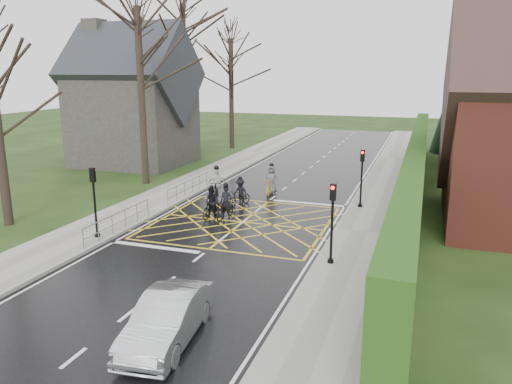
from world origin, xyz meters
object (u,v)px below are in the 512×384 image
Objects in this scene: cyclist_lead at (271,183)px; car at (167,319)px; cyclist_rear at (226,207)px; cyclist_back at (211,205)px; cyclist_mid at (240,195)px; cyclist_front at (216,188)px.

cyclist_lead reaches higher than car.
cyclist_back is at bearing -177.82° from cyclist_rear.
cyclist_lead is (1.36, 5.69, 0.02)m from cyclist_back.
cyclist_mid is 1.61m from cyclist_front.
cyclist_back is (-0.76, -0.00, 0.03)m from cyclist_rear.
cyclist_mid is 0.43× the size of car.
cyclist_mid is at bearing -32.49° from cyclist_front.
cyclist_mid is (0.53, 2.64, -0.04)m from cyclist_back.
cyclist_mid is 3.15m from cyclist_lead.
cyclist_front reaches higher than cyclist_mid.
cyclist_mid is 0.89× the size of cyclist_lead.
cyclist_lead is at bearing 86.08° from cyclist_rear.
cyclist_back is at bearing -80.19° from cyclist_mid.
cyclist_front is at bearing -171.90° from cyclist_mid.
cyclist_lead is at bearing 82.81° from cyclist_back.
cyclist_back is at bearing -108.35° from cyclist_lead.
car is (2.30, -16.88, 0.02)m from cyclist_lead.
cyclist_rear is at bearing 6.33° from cyclist_back.
cyclist_lead reaches higher than cyclist_mid.
cyclist_lead is (0.83, 3.04, 0.06)m from cyclist_mid.
cyclist_rear reaches higher than cyclist_back.
cyclist_front is at bearing 122.89° from cyclist_rear.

